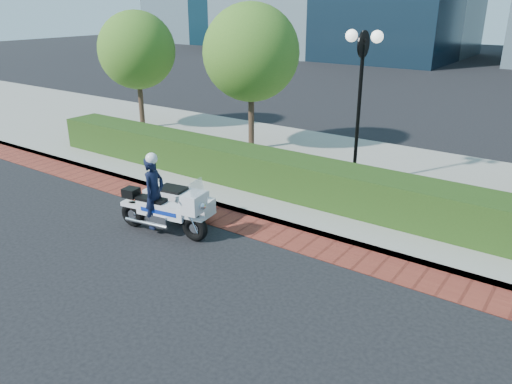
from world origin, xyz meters
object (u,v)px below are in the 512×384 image
Objects in this scene: tree_a at (137,50)px; tree_b at (251,53)px; police_motorcycle at (167,201)px; lamppost at (360,85)px.

tree_a is 5.50m from tree_b.
tree_b is 2.06× the size of police_motorcycle.
lamppost is 0.92× the size of tree_a.
tree_b is (-4.50, 1.30, 0.48)m from lamppost.
police_motorcycle is at bearing -117.54° from lamppost.
tree_a is at bearing 131.78° from police_motorcycle.
police_motorcycle is at bearing -39.34° from tree_a.
police_motorcycle is at bearing -72.10° from tree_b.
lamppost is at bearing -7.41° from tree_a.
tree_b is at bearing 163.89° from lamppost.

